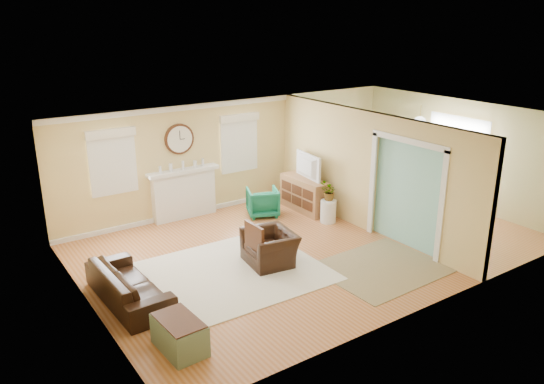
% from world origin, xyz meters
% --- Properties ---
extents(floor, '(9.00, 9.00, 0.00)m').
position_xyz_m(floor, '(0.00, 0.00, 0.00)').
color(floor, '#A95B29').
rests_on(floor, ground).
extents(wall_back, '(9.00, 0.02, 2.60)m').
position_xyz_m(wall_back, '(0.00, 3.00, 1.30)').
color(wall_back, '#E2C379').
rests_on(wall_back, ground).
extents(wall_front, '(9.00, 0.02, 2.60)m').
position_xyz_m(wall_front, '(0.00, -3.00, 1.30)').
color(wall_front, '#E2C379').
rests_on(wall_front, ground).
extents(wall_left, '(0.02, 6.00, 2.60)m').
position_xyz_m(wall_left, '(-4.50, 0.00, 1.30)').
color(wall_left, '#E2C379').
rests_on(wall_left, ground).
extents(wall_right, '(0.02, 6.00, 2.60)m').
position_xyz_m(wall_right, '(4.50, 0.00, 1.30)').
color(wall_right, '#E2C379').
rests_on(wall_right, ground).
extents(ceiling, '(9.00, 6.00, 0.02)m').
position_xyz_m(ceiling, '(0.00, 0.00, 2.60)').
color(ceiling, white).
rests_on(ceiling, wall_back).
extents(partition, '(0.17, 6.00, 2.60)m').
position_xyz_m(partition, '(1.51, 0.28, 1.36)').
color(partition, '#E2C379').
rests_on(partition, ground).
extents(fireplace, '(1.70, 0.30, 1.17)m').
position_xyz_m(fireplace, '(-1.50, 2.88, 0.60)').
color(fireplace, white).
rests_on(fireplace, ground).
extents(wall_clock, '(0.70, 0.07, 0.70)m').
position_xyz_m(wall_clock, '(-1.50, 2.97, 1.85)').
color(wall_clock, '#4D2611').
rests_on(wall_clock, wall_back).
extents(window_left, '(1.05, 0.13, 1.42)m').
position_xyz_m(window_left, '(-3.05, 2.95, 1.66)').
color(window_left, white).
rests_on(window_left, wall_back).
extents(window_right, '(1.05, 0.13, 1.42)m').
position_xyz_m(window_right, '(0.05, 2.95, 1.66)').
color(window_right, white).
rests_on(window_right, wall_back).
extents(french_doors, '(0.06, 1.70, 2.20)m').
position_xyz_m(french_doors, '(4.45, 0.00, 1.10)').
color(french_doors, white).
rests_on(french_doors, ground).
extents(pendant, '(0.30, 0.30, 0.55)m').
position_xyz_m(pendant, '(3.00, 0.00, 2.20)').
color(pendant, gold).
rests_on(pendant, ceiling).
extents(rug_cream, '(3.23, 2.81, 0.02)m').
position_xyz_m(rug_cream, '(-2.00, -0.19, 0.01)').
color(rug_cream, silver).
rests_on(rug_cream, floor).
extents(rug_jute, '(2.29, 1.89, 0.01)m').
position_xyz_m(rug_jute, '(0.38, -1.60, 0.01)').
color(rug_jute, tan).
rests_on(rug_jute, floor).
extents(rug_grey, '(2.17, 2.71, 0.01)m').
position_xyz_m(rug_grey, '(2.80, -0.18, 0.01)').
color(rug_grey, slate).
rests_on(rug_grey, floor).
extents(sofa, '(0.86, 2.05, 0.59)m').
position_xyz_m(sofa, '(-3.92, -0.09, 0.30)').
color(sofa, black).
rests_on(sofa, floor).
extents(eames_chair, '(0.98, 1.08, 0.63)m').
position_xyz_m(eames_chair, '(-1.21, -0.23, 0.32)').
color(eames_chair, black).
rests_on(eames_chair, floor).
extents(green_chair, '(0.92, 0.93, 0.65)m').
position_xyz_m(green_chair, '(0.08, 1.97, 0.33)').
color(green_chair, '#17623F').
rests_on(green_chair, floor).
extents(trunk, '(0.55, 0.86, 0.48)m').
position_xyz_m(trunk, '(-3.81, -1.81, 0.24)').
color(trunk, slate).
rests_on(trunk, floor).
extents(credenza, '(0.48, 1.40, 0.80)m').
position_xyz_m(credenza, '(1.10, 1.70, 0.40)').
color(credenza, '#A5754D').
rests_on(credenza, floor).
extents(tv, '(0.27, 1.05, 0.60)m').
position_xyz_m(tv, '(1.08, 1.70, 1.10)').
color(tv, black).
rests_on(tv, credenza).
extents(garden_stool, '(0.36, 0.36, 0.52)m').
position_xyz_m(garden_stool, '(1.06, 0.76, 0.26)').
color(garden_stool, white).
rests_on(garden_stool, floor).
extents(potted_plant, '(0.46, 0.42, 0.43)m').
position_xyz_m(potted_plant, '(1.06, 0.76, 0.74)').
color(potted_plant, '#337F33').
rests_on(potted_plant, garden_stool).
extents(dining_table, '(1.21, 1.97, 0.67)m').
position_xyz_m(dining_table, '(2.80, -0.18, 0.33)').
color(dining_table, '#4D2611').
rests_on(dining_table, floor).
extents(dining_chair_n, '(0.47, 0.47, 1.01)m').
position_xyz_m(dining_chair_n, '(2.73, 0.95, 0.59)').
color(dining_chair_n, slate).
rests_on(dining_chair_n, floor).
extents(dining_chair_s, '(0.44, 0.44, 0.95)m').
position_xyz_m(dining_chair_s, '(2.76, -1.33, 0.56)').
color(dining_chair_s, slate).
rests_on(dining_chair_s, floor).
extents(dining_chair_w, '(0.45, 0.45, 0.94)m').
position_xyz_m(dining_chair_w, '(2.17, -0.18, 0.55)').
color(dining_chair_w, white).
rests_on(dining_chair_w, floor).
extents(dining_chair_e, '(0.47, 0.47, 0.86)m').
position_xyz_m(dining_chair_e, '(3.38, -0.11, 0.50)').
color(dining_chair_e, slate).
rests_on(dining_chair_e, floor).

